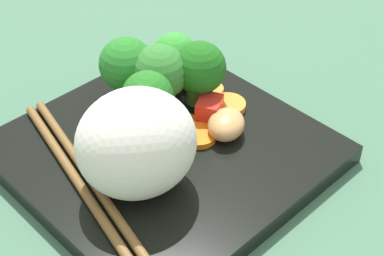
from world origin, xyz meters
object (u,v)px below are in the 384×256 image
square_plate (165,152)px  chopstick_pair (89,187)px  rice_mound (136,143)px  carrot_slice_1 (199,136)px  broccoli_floret_2 (160,74)px

square_plate → chopstick_pair: size_ratio=1.03×
square_plate → rice_mound: (2.30, -4.50, 5.15)cm
square_plate → carrot_slice_1: 3.19cm
broccoli_floret_2 → square_plate: bearing=-35.9°
broccoli_floret_2 → rice_mound: bearing=-49.3°
rice_mound → chopstick_pair: 5.49cm
rice_mound → broccoli_floret_2: (-6.44, 7.49, -0.58)cm
chopstick_pair → rice_mound: bearing=68.3°
rice_mound → chopstick_pair: size_ratio=0.40×
broccoli_floret_2 → carrot_slice_1: size_ratio=2.08×
chopstick_pair → broccoli_floret_2: bearing=122.4°
square_plate → carrot_slice_1: size_ratio=7.72×
broccoli_floret_2 → carrot_slice_1: 6.42cm
square_plate → chopstick_pair: 7.88cm
carrot_slice_1 → chopstick_pair: 10.51cm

